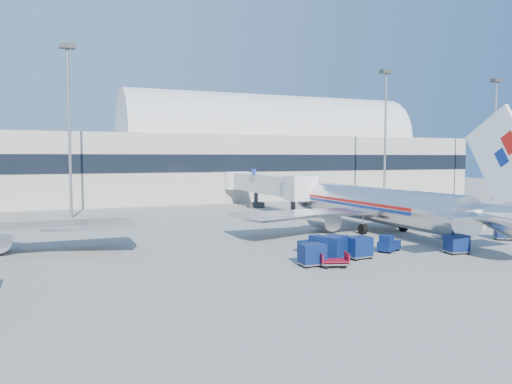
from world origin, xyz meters
name	(u,v)px	position (x,y,z in m)	size (l,w,h in m)	color
ground	(317,245)	(0.00, 0.00, 0.00)	(260.00, 260.00, 0.00)	gray
terminal	(102,160)	(-13.60, 55.96, 7.52)	(170.00, 28.15, 21.00)	#B2AA9E
airliner_main	(378,205)	(10.00, 4.51, 2.93)	(32.00, 37.26, 12.07)	silver
jetbridge_near	(261,184)	(7.60, 30.81, 3.93)	(4.40, 27.50, 6.25)	silver
mast_west	(69,105)	(-20.00, 30.00, 14.79)	(2.00, 1.20, 22.60)	slate
mast_east	(386,117)	(30.00, 30.00, 14.79)	(2.00, 1.20, 22.60)	slate
mast_far_east	(495,121)	(55.00, 30.00, 14.79)	(2.00, 1.20, 22.60)	slate
barrier_near	(452,227)	(18.00, 2.00, 0.45)	(3.00, 0.55, 0.90)	#9E9E96
barrier_mid	(475,225)	(21.30, 2.00, 0.45)	(3.00, 0.55, 0.90)	#9E9E96
barrier_far	(497,223)	(24.60, 2.00, 0.45)	(3.00, 0.55, 0.90)	#9E9E96
tug_lead	(388,244)	(3.87, -5.36, 0.67)	(2.52, 2.02, 1.47)	#091743
tug_right	(453,233)	(13.68, -2.55, 0.65)	(2.44, 2.08, 1.43)	#091743
tug_left	(313,245)	(-2.50, -3.77, 0.74)	(1.82, 2.71, 1.62)	#091743
cart_train_a	(358,247)	(-0.14, -6.82, 0.93)	(2.14, 1.73, 1.74)	#091743
cart_train_b	(334,247)	(-2.19, -6.49, 1.01)	(2.68, 2.50, 1.89)	#091743
cart_train_c	(312,254)	(-4.85, -7.81, 0.88)	(1.91, 1.48, 1.66)	#091743
cart_solo_near	(457,244)	(8.56, -8.24, 0.84)	(1.95, 1.58, 1.57)	#091743
cart_solo_far	(506,231)	(18.18, -4.73, 0.91)	(2.42, 2.28, 1.70)	#091743
cart_open_red	(334,262)	(-3.55, -8.76, 0.39)	(2.34, 1.95, 0.54)	slate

